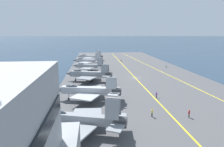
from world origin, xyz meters
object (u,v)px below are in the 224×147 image
(crew_brown_vest, at_px, (121,60))
(parked_jet_nearest, at_px, (82,119))
(parked_jet_fourth, at_px, (89,66))
(crew_red_vest, at_px, (189,113))
(parked_jet_sixth, at_px, (90,56))
(crew_yellow_vest, at_px, (152,112))
(parked_jet_second, at_px, (88,90))
(parked_jet_fifth, at_px, (88,61))
(crew_purple_vest, at_px, (156,95))
(parked_jet_third, at_px, (89,74))
(crew_white_vest, at_px, (166,66))

(crew_brown_vest, bearing_deg, parked_jet_nearest, 167.31)
(parked_jet_fourth, bearing_deg, crew_brown_vest, -33.61)
(crew_red_vest, bearing_deg, parked_jet_fourth, 21.95)
(parked_jet_fourth, distance_m, parked_jet_sixth, 37.44)
(parked_jet_sixth, bearing_deg, crew_red_vest, -166.91)
(crew_brown_vest, relative_size, crew_yellow_vest, 0.96)
(parked_jet_sixth, bearing_deg, parked_jet_fourth, 179.77)
(parked_jet_nearest, bearing_deg, crew_yellow_vest, -68.84)
(parked_jet_second, bearing_deg, parked_jet_fifth, 1.33)
(parked_jet_nearest, distance_m, parked_jet_fifth, 73.95)
(parked_jet_fifth, height_order, crew_brown_vest, parked_jet_fifth)
(crew_yellow_vest, bearing_deg, parked_jet_fourth, 14.86)
(crew_red_vest, xyz_separation_m, crew_purple_vest, (12.92, 2.69, 0.00))
(parked_jet_second, distance_m, crew_purple_vest, 18.13)
(parked_jet_third, bearing_deg, crew_white_vest, -56.29)
(parked_jet_fourth, bearing_deg, crew_yellow_vest, -165.14)
(parked_jet_nearest, distance_m, parked_jet_third, 37.48)
(crew_red_vest, xyz_separation_m, crew_yellow_vest, (1.11, 7.44, 0.06))
(parked_jet_third, bearing_deg, crew_red_vest, -147.84)
(parked_jet_second, relative_size, parked_jet_fourth, 1.15)
(parked_jet_fifth, distance_m, crew_purple_vest, 59.94)
(crew_red_vest, height_order, crew_brown_vest, crew_brown_vest)
(crew_white_vest, distance_m, crew_red_vest, 60.89)
(parked_jet_fourth, bearing_deg, parked_jet_sixth, -0.23)
(parked_jet_fifth, relative_size, crew_white_vest, 9.83)
(parked_jet_sixth, distance_m, crew_red_vest, 91.77)
(crew_yellow_vest, relative_size, crew_purple_vest, 1.06)
(crew_yellow_vest, bearing_deg, parked_jet_second, 49.74)
(parked_jet_sixth, bearing_deg, crew_yellow_vest, -171.41)
(parked_jet_second, relative_size, crew_brown_vest, 10.11)
(parked_jet_nearest, relative_size, parked_jet_second, 0.95)
(parked_jet_fourth, height_order, parked_jet_sixth, parked_jet_fourth)
(parked_jet_third, xyz_separation_m, crew_brown_vest, (46.32, -18.23, -1.71))
(parked_jet_nearest, bearing_deg, parked_jet_fifth, 0.43)
(crew_red_vest, bearing_deg, parked_jet_second, 59.18)
(crew_red_vest, relative_size, crew_brown_vest, 0.98)
(crew_yellow_vest, distance_m, crew_purple_vest, 12.72)
(crew_red_vest, bearing_deg, crew_purple_vest, 11.75)
(parked_jet_second, bearing_deg, crew_red_vest, -120.82)
(parked_jet_nearest, relative_size, crew_white_vest, 9.41)
(crew_white_vest, xyz_separation_m, crew_red_vest, (-58.45, 17.07, -0.04))
(parked_jet_third, height_order, crew_brown_vest, parked_jet_third)
(parked_jet_third, relative_size, crew_red_vest, 10.16)
(parked_jet_third, relative_size, crew_white_vest, 9.78)
(crew_red_vest, bearing_deg, parked_jet_fifth, 17.57)
(parked_jet_nearest, relative_size, parked_jet_third, 0.96)
(parked_jet_fourth, distance_m, crew_red_vest, 56.01)
(parked_jet_sixth, height_order, crew_white_vest, parked_jet_sixth)
(parked_jet_fourth, relative_size, crew_brown_vest, 8.80)
(parked_jet_sixth, xyz_separation_m, crew_red_vest, (-89.37, -20.78, -1.43))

